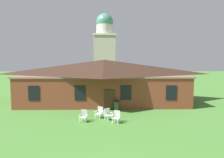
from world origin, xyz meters
name	(u,v)px	position (x,y,z in m)	size (l,w,h in m)	color
brick_building	(104,80)	(0.00, 18.09, 2.65)	(19.46, 10.40, 5.21)	brown
dome_tower	(105,50)	(-0.26, 38.47, 7.64)	(5.18, 5.18, 16.92)	#BCB29E
lawn_chair_by_porch	(84,115)	(-1.49, 9.18, 0.50)	(0.72, 0.76, 0.96)	silver
lawn_chair_near_door	(100,112)	(-0.23, 10.25, 0.50)	(0.81, 0.85, 0.96)	white
lawn_chair_left_end	(108,114)	(0.49, 9.60, 0.50)	(0.84, 0.87, 0.96)	white
lawn_chair_middle	(117,116)	(1.20, 8.85, 0.50)	(0.78, 0.83, 0.96)	white
trash_bin	(117,106)	(1.37, 12.79, 0.50)	(0.56, 0.56, 0.98)	#335638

